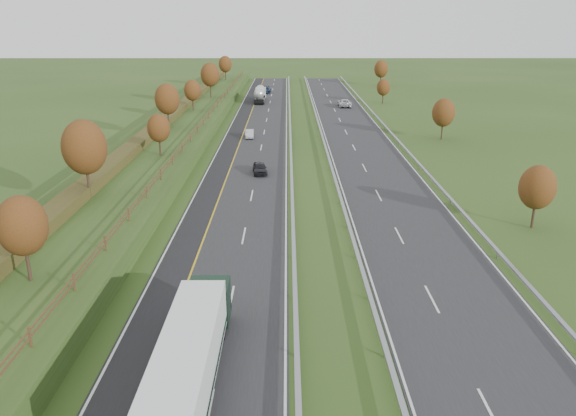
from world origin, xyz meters
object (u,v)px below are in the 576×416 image
Objects in this scene: car_dark_near at (260,168)px; car_silver_mid at (250,134)px; car_oncoming at (345,103)px; road_tanker at (260,94)px; car_small_far at (266,90)px; box_lorry at (190,360)px.

car_dark_near reaches higher than car_silver_mid.
car_silver_mid is 0.65× the size of car_oncoming.
road_tanker is 15.63m from car_small_far.
box_lorry is 43.97m from car_dark_near.
car_oncoming is at bearing -22.31° from road_tanker.
car_dark_near is 0.70× the size of car_oncoming.
car_silver_mid is at bearing -89.74° from road_tanker.
road_tanker is at bearing 90.75° from box_lorry.
road_tanker is at bearing 85.94° from car_dark_near.
car_small_far reaches higher than car_dark_near.
car_silver_mid is at bearing -88.04° from car_small_far.
box_lorry is at bearing -87.07° from car_small_far.
box_lorry is 66.13m from car_silver_mid.
road_tanker reaches higher than car_silver_mid.
car_oncoming is at bearing 57.51° from car_silver_mid.
car_oncoming reaches higher than car_silver_mid.
car_dark_near is 57.93m from car_oncoming.
road_tanker reaches higher than car_dark_near.
car_oncoming reaches higher than car_small_far.
road_tanker is 63.51m from car_dark_near.
box_lorry reaches higher than road_tanker.
car_small_far is 29.47m from car_oncoming.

